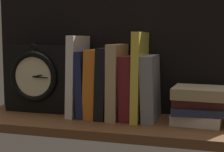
# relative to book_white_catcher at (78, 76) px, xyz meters

# --- Properties ---
(ground_plane) EXTENTS (0.87, 0.27, 0.03)m
(ground_plane) POSITION_rel_book_white_catcher_xyz_m (0.11, -0.04, -0.14)
(ground_plane) COLOR brown
(back_panel) EXTENTS (0.87, 0.01, 0.41)m
(back_panel) POSITION_rel_book_white_catcher_xyz_m (0.11, 0.09, 0.08)
(back_panel) COLOR black
(back_panel) RESTS_ON ground_plane
(book_white_catcher) EXTENTS (0.03, 0.14, 0.25)m
(book_white_catcher) POSITION_rel_book_white_catcher_xyz_m (0.00, 0.00, 0.00)
(book_white_catcher) COLOR silver
(book_white_catcher) RESTS_ON ground_plane
(book_navy_bierce) EXTENTS (0.03, 0.14, 0.20)m
(book_navy_bierce) POSITION_rel_book_white_catcher_xyz_m (0.03, 0.00, -0.02)
(book_navy_bierce) COLOR #192147
(book_navy_bierce) RESTS_ON ground_plane
(book_orange_pandolfini) EXTENTS (0.04, 0.14, 0.21)m
(book_orange_pandolfini) POSITION_rel_book_white_catcher_xyz_m (0.06, 0.00, -0.02)
(book_orange_pandolfini) COLOR orange
(book_orange_pandolfini) RESTS_ON ground_plane
(book_black_skeptic) EXTENTS (0.04, 0.15, 0.21)m
(book_black_skeptic) POSITION_rel_book_white_catcher_xyz_m (0.09, 0.00, -0.02)
(book_black_skeptic) COLOR black
(book_black_skeptic) RESTS_ON ground_plane
(book_tan_shortstories) EXTENTS (0.03, 0.16, 0.22)m
(book_tan_shortstories) POSITION_rel_book_white_catcher_xyz_m (0.13, 0.00, -0.01)
(book_tan_shortstories) COLOR tan
(book_tan_shortstories) RESTS_ON ground_plane
(book_maroon_dawkins) EXTENTS (0.04, 0.14, 0.19)m
(book_maroon_dawkins) POSITION_rel_book_white_catcher_xyz_m (0.17, 0.00, -0.03)
(book_maroon_dawkins) COLOR maroon
(book_maroon_dawkins) RESTS_ON ground_plane
(book_yellow_seinlanguage) EXTENTS (0.03, 0.16, 0.26)m
(book_yellow_seinlanguage) POSITION_rel_book_white_catcher_xyz_m (0.20, 0.00, 0.01)
(book_yellow_seinlanguage) COLOR gold
(book_yellow_seinlanguage) RESTS_ON ground_plane
(book_gray_chess) EXTENTS (0.04, 0.15, 0.19)m
(book_gray_chess) POSITION_rel_book_white_catcher_xyz_m (0.23, 0.00, -0.03)
(book_gray_chess) COLOR gray
(book_gray_chess) RESTS_ON ground_plane
(framed_clock) EXTENTS (0.22, 0.06, 0.22)m
(framed_clock) POSITION_rel_book_white_catcher_xyz_m (-0.15, 0.00, -0.01)
(framed_clock) COLOR black
(framed_clock) RESTS_ON ground_plane
(book_stack_side) EXTENTS (0.17, 0.14, 0.11)m
(book_stack_side) POSITION_rel_book_white_catcher_xyz_m (0.37, -0.01, -0.07)
(book_stack_side) COLOR beige
(book_stack_side) RESTS_ON ground_plane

